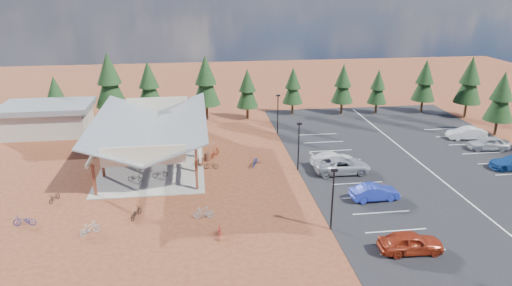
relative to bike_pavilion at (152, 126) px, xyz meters
name	(u,v)px	position (x,y,z in m)	size (l,w,h in m)	color
ground	(252,181)	(10.00, -7.00, -3.82)	(140.00, 140.00, 0.00)	#5C2C18
asphalt_lot	(416,160)	(28.50, -4.00, -3.80)	(27.00, 44.00, 0.04)	black
concrete_pad	(154,159)	(0.00, 0.00, -3.77)	(10.60, 18.60, 0.10)	gray
bike_pavilion	(152,126)	(0.00, 0.00, 0.00)	(11.65, 19.40, 4.97)	#5B2C1A
outbuilding	(48,118)	(-14.00, 11.00, -1.80)	(11.00, 7.00, 3.90)	#ADA593
lamp_post_0	(333,195)	(15.00, -17.00, -0.85)	(0.50, 0.25, 5.14)	black
lamp_post_1	(299,143)	(15.00, -5.00, -0.85)	(0.50, 0.25, 5.14)	black
lamp_post_2	(278,111)	(15.00, 7.00, -0.85)	(0.50, 0.25, 5.14)	black
trash_bin_0	(201,162)	(5.04, -2.57, -3.37)	(0.60, 0.60, 0.90)	#512B1D
trash_bin_1	(207,157)	(5.76, -1.11, -3.37)	(0.60, 0.60, 0.90)	#512B1D
pine_0	(56,95)	(-13.97, 15.50, 0.20)	(2.83, 2.83, 6.59)	#382314
pine_1	(109,80)	(-6.62, 14.87, 2.13)	(4.18, 4.18, 9.74)	#382314
pine_2	(149,84)	(-1.50, 15.22, 1.31)	(3.61, 3.61, 8.41)	#382314
pine_3	(206,81)	(6.25, 14.68, 1.73)	(3.90, 3.90, 9.09)	#382314
pine_4	(247,89)	(11.96, 14.26, 0.55)	(3.08, 3.08, 7.17)	#382314
pine_5	(293,86)	(18.79, 15.85, 0.40)	(2.97, 2.97, 6.93)	#382314
pine_6	(343,84)	(25.94, 14.94, 0.69)	(3.17, 3.17, 7.39)	#382314
pine_7	(378,87)	(31.08, 14.49, 0.18)	(2.82, 2.82, 6.56)	#382314
pine_8	(425,81)	(38.01, 14.12, 0.99)	(3.38, 3.38, 7.88)	#382314
pine_12	(501,97)	(42.38, 2.94, 1.16)	(3.50, 3.50, 8.16)	#382314
pine_13	(470,80)	(43.13, 11.08, 1.51)	(3.75, 3.75, 8.74)	#382314
bike_0	(135,178)	(-1.34, -5.93, -3.32)	(0.54, 1.53, 0.81)	black
bike_1	(136,162)	(-1.64, -2.26, -3.17)	(0.52, 1.84, 1.10)	#959A9E
bike_2	(130,149)	(-2.83, 2.30, -3.31)	(0.55, 1.57, 0.82)	navy
bike_3	(143,139)	(-1.71, 5.45, -3.20)	(0.49, 1.74, 1.05)	maroon
bike_4	(160,173)	(0.99, -5.16, -3.32)	(0.53, 1.52, 0.80)	black
bike_5	(169,160)	(1.73, -1.67, -3.28)	(0.42, 1.49, 0.90)	#92959A
bike_6	(171,145)	(1.75, 2.97, -3.23)	(0.65, 1.86, 0.98)	#224990
bike_7	(174,131)	(1.92, 7.80, -3.19)	(0.51, 1.79, 1.08)	maroon
bike_8	(55,197)	(-8.00, -9.11, -3.42)	(0.54, 1.55, 0.82)	black
bike_9	(90,229)	(-3.72, -15.32, -3.31)	(0.48, 1.70, 1.02)	#929699
bike_10	(24,221)	(-9.18, -13.26, -3.35)	(0.62, 1.79, 0.94)	navy
bike_11	(220,231)	(6.23, -17.03, -3.35)	(0.45, 1.59, 0.96)	maroon
bike_12	(136,213)	(-0.49, -13.06, -3.38)	(0.59, 1.68, 0.88)	black
bike_13	(204,213)	(5.08, -13.90, -3.31)	(0.49, 1.72, 1.03)	#979BA0
bike_14	(255,161)	(10.78, -3.23, -3.32)	(0.67, 1.92, 1.01)	navy
bike_15	(215,152)	(6.68, -0.10, -3.27)	(0.52, 1.83, 1.10)	maroon
bike_16	(211,165)	(6.08, -3.45, -3.42)	(0.54, 1.54, 0.81)	black
car_0	(411,242)	(19.73, -20.93, -3.00)	(1.86, 4.62, 1.57)	maroon
car_1	(375,192)	(20.29, -12.59, -3.06)	(1.53, 4.39, 1.45)	#1F2F9F
car_2	(342,165)	(19.29, -6.33, -2.98)	(2.65, 5.76, 1.60)	#97989E
car_3	(333,159)	(18.96, -4.15, -3.08)	(1.96, 4.82, 1.40)	white
car_8	(488,143)	(38.17, -2.02, -3.01)	(1.84, 4.57, 1.56)	#A3A6AB
car_9	(466,133)	(37.75, 1.83, -3.03)	(1.60, 4.59, 1.51)	silver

